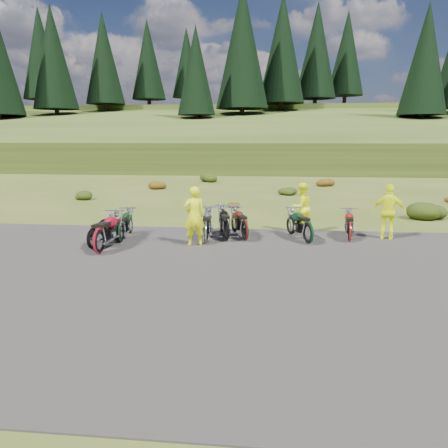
# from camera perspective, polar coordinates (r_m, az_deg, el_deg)

# --- Properties ---
(ground) EXTENTS (300.00, 300.00, 0.00)m
(ground) POSITION_cam_1_polar(r_m,az_deg,el_deg) (12.89, -0.76, -4.31)
(ground) COLOR #3B4A18
(ground) RESTS_ON ground
(gravel_pad) EXTENTS (20.00, 12.00, 0.04)m
(gravel_pad) POSITION_cam_1_polar(r_m,az_deg,el_deg) (10.99, -2.00, -7.08)
(gravel_pad) COLOR black
(gravel_pad) RESTS_ON ground
(hill_slope) EXTENTS (300.00, 45.97, 9.37)m
(hill_slope) POSITION_cam_1_polar(r_m,az_deg,el_deg) (62.45, 4.72, 7.99)
(hill_slope) COLOR #2B3F15
(hill_slope) RESTS_ON ground
(hill_plateau) EXTENTS (300.00, 90.00, 9.17)m
(hill_plateau) POSITION_cam_1_polar(r_m,az_deg,el_deg) (122.39, 5.42, 9.53)
(hill_plateau) COLOR #2B3F15
(hill_plateau) RESTS_ON ground
(conifer_15) EXTENTS (7.92, 7.92, 20.00)m
(conifer_15) POSITION_cam_1_polar(r_m,az_deg,el_deg) (101.21, -22.83, 19.87)
(conifer_15) COLOR black
(conifer_15) RESTS_ON ground
(conifer_17) EXTENTS (7.04, 7.04, 18.00)m
(conifer_17) POSITION_cam_1_polar(r_m,az_deg,el_deg) (78.44, -21.43, 19.65)
(conifer_17) COLOR black
(conifer_17) RESTS_ON ground
(conifer_18) EXTENTS (6.60, 6.60, 17.00)m
(conifer_18) POSITION_cam_1_polar(r_m,az_deg,el_deg) (81.61, -15.44, 20.13)
(conifer_18) COLOR black
(conifer_18) RESTS_ON ground
(conifer_19) EXTENTS (6.16, 6.16, 16.00)m
(conifer_19) POSITION_cam_1_polar(r_m,az_deg,el_deg) (85.52, -9.91, 20.40)
(conifer_19) COLOR black
(conifer_19) RESTS_ON ground
(conifer_20) EXTENTS (5.72, 5.72, 15.00)m
(conifer_20) POSITION_cam_1_polar(r_m,az_deg,el_deg) (90.00, -4.89, 20.24)
(conifer_20) COLOR black
(conifer_20) RESTS_ON ground
(conifer_21) EXTENTS (5.28, 5.28, 14.00)m
(conifer_21) POSITION_cam_1_polar(r_m,az_deg,el_deg) (63.86, -3.68, 19.38)
(conifer_21) COLOR black
(conifer_21) RESTS_ON ground
(conifer_22) EXTENTS (7.92, 7.92, 20.00)m
(conifer_22) POSITION_cam_1_polar(r_m,az_deg,el_deg) (69.77, 2.43, 22.20)
(conifer_22) COLOR black
(conifer_22) RESTS_ON ground
(conifer_23) EXTENTS (7.48, 7.48, 19.00)m
(conifer_23) POSITION_cam_1_polar(r_m,az_deg,el_deg) (75.66, 7.63, 21.78)
(conifer_23) COLOR black
(conifer_23) RESTS_ON ground
(conifer_24) EXTENTS (7.04, 7.04, 18.00)m
(conifer_24) POSITION_cam_1_polar(r_m,az_deg,el_deg) (82.02, 12.03, 21.30)
(conifer_24) COLOR black
(conifer_24) RESTS_ON ground
(conifer_25) EXTENTS (6.60, 6.60, 17.00)m
(conifer_25) POSITION_cam_1_polar(r_m,az_deg,el_deg) (88.70, 15.75, 20.67)
(conifer_25) COLOR black
(conifer_25) RESTS_ON ground
(conifer_26) EXTENTS (6.16, 6.16, 16.00)m
(conifer_26) POSITION_cam_1_polar(r_m,az_deg,el_deg) (65.13, 24.83, 18.98)
(conifer_26) COLOR black
(conifer_26) RESTS_ON ground
(shrub_1) EXTENTS (1.03, 1.03, 0.61)m
(shrub_1) POSITION_cam_1_polar(r_m,az_deg,el_deg) (26.08, -17.97, 3.74)
(shrub_1) COLOR #20300C
(shrub_1) RESTS_ON ground
(shrub_2) EXTENTS (1.30, 1.30, 0.77)m
(shrub_2) POSITION_cam_1_polar(r_m,az_deg,el_deg) (30.09, -8.81, 5.22)
(shrub_2) COLOR #61260C
(shrub_2) RESTS_ON ground
(shrub_3) EXTENTS (1.56, 1.56, 0.92)m
(shrub_3) POSITION_cam_1_polar(r_m,az_deg,el_deg) (34.70, -1.91, 6.26)
(shrub_3) COLOR #20300C
(shrub_3) RESTS_ON ground
(shrub_4) EXTENTS (0.77, 0.77, 0.45)m
(shrub_4) POSITION_cam_1_polar(r_m,az_deg,el_deg) (21.86, 1.05, 2.73)
(shrub_4) COLOR #61260C
(shrub_4) RESTS_ON ground
(shrub_5) EXTENTS (1.03, 1.03, 0.61)m
(shrub_5) POSITION_cam_1_polar(r_m,az_deg,el_deg) (27.04, 8.19, 4.41)
(shrub_5) COLOR #20300C
(shrub_5) RESTS_ON ground
(shrub_6) EXTENTS (1.30, 1.30, 0.77)m
(shrub_6) POSITION_cam_1_polar(r_m,az_deg,el_deg) (32.52, 13.00, 5.51)
(shrub_6) COLOR #61260C
(shrub_6) RESTS_ON ground
(shrub_7) EXTENTS (1.56, 1.56, 0.92)m
(shrub_7) POSITION_cam_1_polar(r_m,az_deg,el_deg) (20.81, 25.12, 1.89)
(shrub_7) COLOR #20300C
(shrub_7) RESTS_ON ground
(motorcycle_0) EXTENTS (0.93, 1.96, 0.98)m
(motorcycle_0) POSITION_cam_1_polar(r_m,az_deg,el_deg) (14.28, -16.66, -3.24)
(motorcycle_0) COLOR black
(motorcycle_0) RESTS_ON ground
(motorcycle_1) EXTENTS (0.86, 2.25, 1.16)m
(motorcycle_1) POSITION_cam_1_polar(r_m,az_deg,el_deg) (13.66, -15.90, -3.86)
(motorcycle_1) COLOR maroon
(motorcycle_1) RESTS_ON ground
(motorcycle_2) EXTENTS (0.82, 1.99, 1.02)m
(motorcycle_2) POSITION_cam_1_polar(r_m,az_deg,el_deg) (14.97, -13.23, -2.42)
(motorcycle_2) COLOR black
(motorcycle_2) RESTS_ON ground
(motorcycle_3) EXTENTS (0.84, 2.06, 1.05)m
(motorcycle_3) POSITION_cam_1_polar(r_m,az_deg,el_deg) (14.53, -2.34, -2.53)
(motorcycle_3) COLOR #A3A4A8
(motorcycle_3) RESTS_ON ground
(motorcycle_4) EXTENTS (1.31, 2.12, 1.06)m
(motorcycle_4) POSITION_cam_1_polar(r_m,az_deg,el_deg) (14.80, 2.73, -2.28)
(motorcycle_4) COLOR #47150B
(motorcycle_4) RESTS_ON ground
(motorcycle_5) EXTENTS (1.15, 2.17, 1.08)m
(motorcycle_5) POSITION_cam_1_polar(r_m,az_deg,el_deg) (14.77, 0.36, -2.29)
(motorcycle_5) COLOR black
(motorcycle_5) RESTS_ON ground
(motorcycle_6) EXTENTS (0.85, 1.95, 0.99)m
(motorcycle_6) POSITION_cam_1_polar(r_m,az_deg,el_deg) (15.27, 16.03, -2.29)
(motorcycle_6) COLOR maroon
(motorcycle_6) RESTS_ON ground
(motorcycle_7) EXTENTS (1.39, 2.19, 1.09)m
(motorcycle_7) POSITION_cam_1_polar(r_m,az_deg,el_deg) (14.62, 10.88, -2.64)
(motorcycle_7) COLOR black
(motorcycle_7) RESTS_ON ground
(person_middle) EXTENTS (0.82, 0.69, 1.91)m
(person_middle) POSITION_cam_1_polar(r_m,az_deg,el_deg) (13.97, -3.92, 0.91)
(person_middle) COLOR #D8E70C
(person_middle) RESTS_ON ground
(person_right_a) EXTENTS (1.12, 1.08, 1.82)m
(person_right_a) POSITION_cam_1_polar(r_m,az_deg,el_deg) (16.24, 10.01, 2.05)
(person_right_a) COLOR #D8E70C
(person_right_a) RESTS_ON ground
(person_right_b) EXTENTS (1.19, 0.73, 1.89)m
(person_right_b) POSITION_cam_1_polar(r_m,az_deg,el_deg) (15.89, 20.73, 1.41)
(person_right_b) COLOR #D8E70C
(person_right_b) RESTS_ON ground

